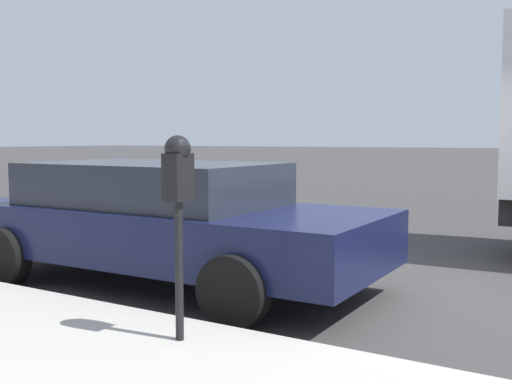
# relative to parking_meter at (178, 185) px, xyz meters

# --- Properties ---
(ground_plane) EXTENTS (220.00, 220.00, 0.00)m
(ground_plane) POSITION_rel_parking_meter_xyz_m (2.66, -1.00, -1.28)
(ground_plane) COLOR #3D3A3A
(parking_meter) EXTENTS (0.21, 0.19, 1.48)m
(parking_meter) POSITION_rel_parking_meter_xyz_m (0.00, 0.00, 0.00)
(parking_meter) COLOR black
(parking_meter) RESTS_ON sidewalk
(car_navy) EXTENTS (2.20, 4.82, 1.34)m
(car_navy) POSITION_rel_parking_meter_xyz_m (1.76, 1.60, -0.55)
(car_navy) COLOR #14193D
(car_navy) RESTS_ON ground_plane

